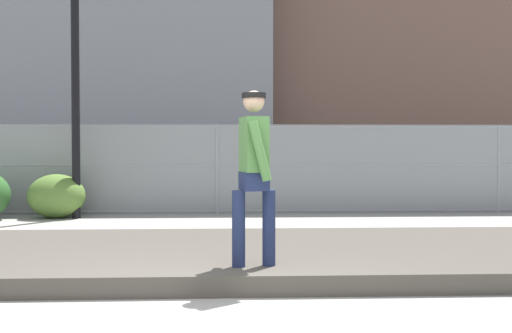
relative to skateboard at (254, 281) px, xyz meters
name	(u,v)px	position (x,y,z in m)	size (l,w,h in m)	color
ground_plane	(204,323)	(-0.45, -1.31, -0.06)	(120.00, 120.00, 0.00)	gray
gravel_berm	(211,256)	(-0.45, 1.24, 0.04)	(14.79, 3.46, 0.20)	#4C473F
skateboard	(254,281)	(0.00, 0.00, 0.00)	(0.82, 0.35, 0.07)	black
skater	(254,171)	(0.00, 0.00, 1.08)	(0.73, 0.61, 1.86)	black
chain_fence	(217,169)	(-0.45, 6.93, 0.87)	(23.76, 0.06, 1.85)	gray
library_building	(109,26)	(-8.18, 38.07, 9.62)	(21.48, 12.52, 19.36)	slate
office_block	(401,4)	(12.68, 40.83, 11.95)	(29.47, 12.69, 24.00)	brown
shrub_center	(57,196)	(-3.57, 6.33, 0.37)	(1.11, 0.91, 0.86)	#567A33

